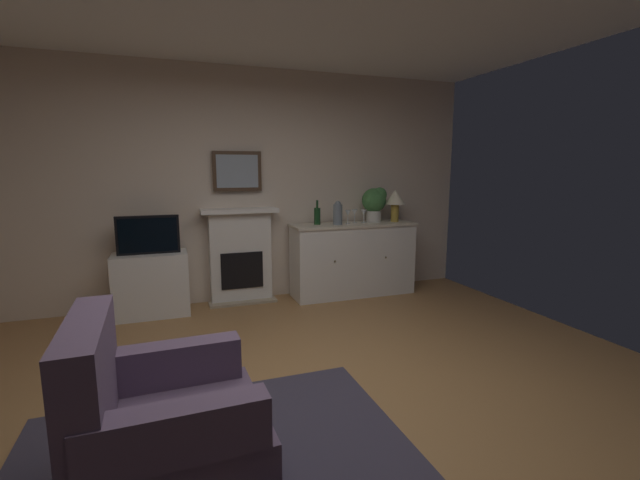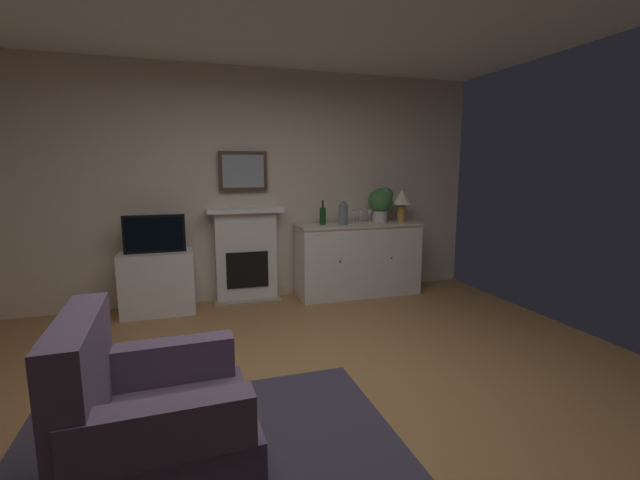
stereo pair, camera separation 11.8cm
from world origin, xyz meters
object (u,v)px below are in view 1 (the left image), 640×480
object	(u,v)px
vase_decorative	(338,213)
tv_set	(148,235)
potted_plant_small	(375,201)
wine_glass_left	(348,214)
tv_cabinet	(152,284)
sideboard_cabinet	(353,259)
wine_bottle	(317,216)
fireplace_unit	(240,256)
wine_glass_right	(364,213)
table_lamp	(395,199)
wine_glass_center	(355,213)
framed_picture	(237,171)
armchair	(160,427)

from	to	relation	value
vase_decorative	tv_set	world-z (taller)	vase_decorative
vase_decorative	potted_plant_small	xyz separation A→B (m)	(0.53, 0.10, 0.12)
wine_glass_left	tv_cabinet	distance (m)	2.35
sideboard_cabinet	potted_plant_small	world-z (taller)	potted_plant_small
wine_bottle	potted_plant_small	world-z (taller)	potted_plant_small
fireplace_unit	wine_glass_right	bearing A→B (deg)	-6.33
fireplace_unit	wine_bottle	distance (m)	1.01
table_lamp	wine_glass_center	xyz separation A→B (m)	(-0.54, 0.04, -0.16)
sideboard_cabinet	wine_glass_right	distance (m)	0.58
sideboard_cabinet	potted_plant_small	distance (m)	0.77
table_lamp	vase_decorative	xyz separation A→B (m)	(-0.80, -0.05, -0.14)
sideboard_cabinet	wine_glass_center	distance (m)	0.57
sideboard_cabinet	wine_bottle	xyz separation A→B (m)	(-0.45, 0.04, 0.55)
framed_picture	wine_bottle	world-z (taller)	framed_picture
tv_cabinet	tv_set	world-z (taller)	tv_set
wine_glass_center	tv_cabinet	xyz separation A→B (m)	(-2.36, -0.02, -0.68)
tv_set	sideboard_cabinet	bearing A→B (deg)	0.20
wine_glass_right	potted_plant_small	size ratio (longest dim) A/B	0.38
sideboard_cabinet	armchair	distance (m)	3.58
armchair	potted_plant_small	bearing A→B (deg)	48.52
wine_glass_left	tv_set	world-z (taller)	tv_set
fireplace_unit	wine_glass_left	distance (m)	1.37
wine_glass_left	wine_glass_right	world-z (taller)	same
table_lamp	wine_bottle	xyz separation A→B (m)	(-1.02, 0.04, -0.17)
sideboard_cabinet	tv_set	xyz separation A→B (m)	(-2.33, -0.01, 0.42)
table_lamp	armchair	xyz separation A→B (m)	(-2.78, -2.81, -0.79)
wine_glass_center	fireplace_unit	bearing A→B (deg)	174.30
tv_set	potted_plant_small	size ratio (longest dim) A/B	1.44
fireplace_unit	vase_decorative	size ratio (longest dim) A/B	3.91
fireplace_unit	wine_bottle	world-z (taller)	wine_bottle
sideboard_cabinet	tv_set	distance (m)	2.36
potted_plant_small	armchair	size ratio (longest dim) A/B	0.47
table_lamp	vase_decorative	size ratio (longest dim) A/B	1.42
table_lamp	tv_set	bearing A→B (deg)	-179.84
sideboard_cabinet	vase_decorative	size ratio (longest dim) A/B	5.44
wine_bottle	vase_decorative	distance (m)	0.25
wine_bottle	armchair	distance (m)	3.41
wine_glass_left	armchair	bearing A→B (deg)	-127.35
framed_picture	tv_set	distance (m)	1.19
framed_picture	wine_bottle	bearing A→B (deg)	-11.31
table_lamp	vase_decorative	world-z (taller)	table_lamp
table_lamp	wine_glass_right	world-z (taller)	table_lamp
sideboard_cabinet	wine_glass_left	world-z (taller)	wine_glass_left
fireplace_unit	vase_decorative	world-z (taller)	vase_decorative
wine_bottle	wine_glass_right	xyz separation A→B (m)	(0.60, -0.03, 0.01)
fireplace_unit	tv_cabinet	xyz separation A→B (m)	(-0.97, -0.16, -0.21)
wine_bottle	wine_glass_right	bearing A→B (deg)	-3.00
fireplace_unit	wine_glass_center	distance (m)	1.47
wine_glass_center	tv_set	distance (m)	2.37
wine_glass_center	wine_glass_right	xyz separation A→B (m)	(0.11, -0.03, 0.00)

